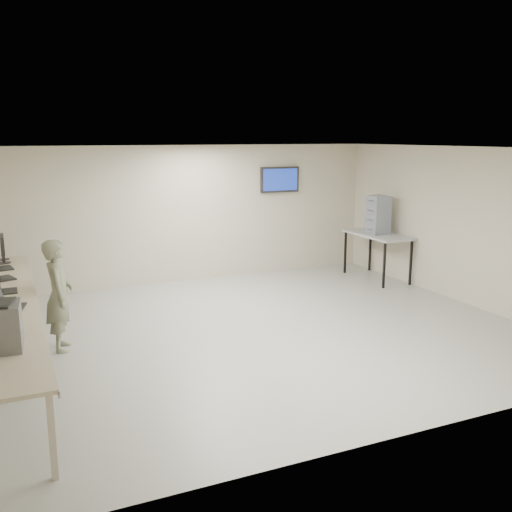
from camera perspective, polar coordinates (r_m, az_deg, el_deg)
name	(u,v)px	position (r m, az deg, el deg)	size (l,w,h in m)	color
room	(262,241)	(8.69, 0.58, 1.52)	(8.01, 7.01, 2.81)	#999999
workbench	(7,307)	(8.01, -23.61, -4.69)	(0.76, 6.00, 0.90)	#BEB096
equipment_box	(0,327)	(6.20, -24.21, -6.50)	(0.39, 0.45, 0.46)	#606060
laptop_0	(4,327)	(6.74, -23.93, -6.53)	(0.29, 0.34, 0.25)	black
laptop_1	(6,304)	(7.60, -23.71, -4.38)	(0.40, 0.44, 0.30)	black
laptop_2	(4,288)	(8.45, -23.89, -2.91)	(0.26, 0.32, 0.25)	black
laptop_3	(0,275)	(9.22, -24.24, -1.73)	(0.38, 0.41, 0.27)	black
monitor_near	(3,246)	(10.32, -24.01, 0.88)	(0.21, 0.48, 0.47)	black
monitor_far	(3,246)	(10.63, -24.01, 0.95)	(0.18, 0.41, 0.41)	black
soldier	(59,295)	(8.45, -19.12, -3.73)	(0.58, 0.38, 1.59)	slate
side_table	(378,237)	(12.23, 12.06, 1.87)	(0.75, 1.62, 0.97)	#A2A2A2
storage_bins	(378,215)	(12.15, 12.08, 4.06)	(0.38, 0.42, 0.80)	gray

